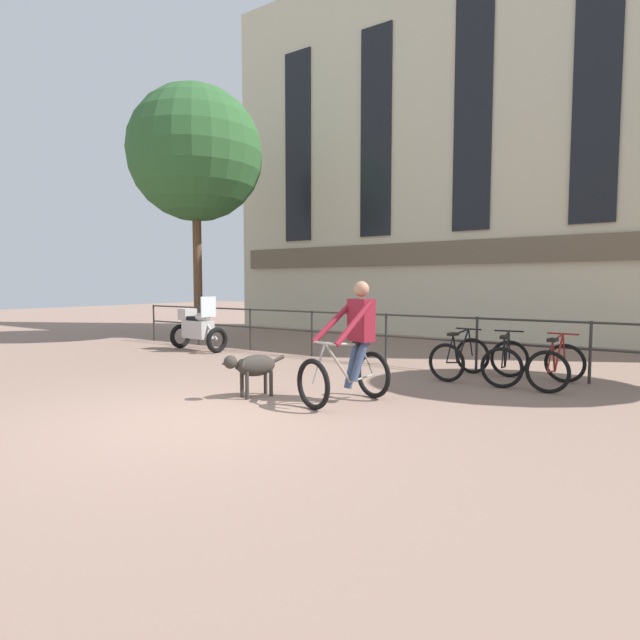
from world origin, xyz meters
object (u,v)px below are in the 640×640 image
Objects in this scene: cyclist_with_bike at (352,348)px; parked_bicycle_near_lamp at (460,357)px; parked_motorcycle at (198,328)px; parked_bicycle_mid_left at (506,361)px; parked_bicycle_mid_right at (557,366)px; dog at (253,366)px.

cyclist_with_bike reaches higher than parked_bicycle_near_lamp.
parked_bicycle_mid_left is at bearing -84.38° from parked_motorcycle.
parked_motorcycle reaches higher than parked_bicycle_near_lamp.
parked_bicycle_near_lamp is at bearing -6.89° from parked_bicycle_mid_left.
parked_motorcycle is 1.37× the size of parked_bicycle_mid_left.
parked_motorcycle is at bearing 5.82° from parked_bicycle_mid_right.
parked_bicycle_mid_left is at bearing 71.05° from dog.
parked_bicycle_near_lamp is 1.00× the size of parked_bicycle_mid_left.
parked_bicycle_mid_left is 1.01× the size of parked_bicycle_mid_right.
parked_bicycle_mid_left is at bearing 79.19° from cyclist_with_bike.
parked_motorcycle is at bearing 168.02° from dog.
dog is 4.81m from parked_bicycle_mid_right.
parked_bicycle_mid_right is at bearing 67.75° from cyclist_with_bike.
dog is 0.60× the size of parked_motorcycle.
parked_bicycle_mid_right is at bearing 64.00° from dog.
cyclist_with_bike is at bearing -108.41° from parked_motorcycle.
cyclist_with_bike is 2.76m from parked_bicycle_near_lamp.
parked_bicycle_mid_left is (1.44, 2.65, -0.41)m from cyclist_with_bike.
parked_bicycle_mid_left and parked_bicycle_mid_right have the same top height.
dog is (-1.35, -0.56, -0.31)m from cyclist_with_bike.
dog is at bearing -119.26° from parked_motorcycle.
cyclist_with_bike is 1.44× the size of parked_bicycle_near_lamp.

